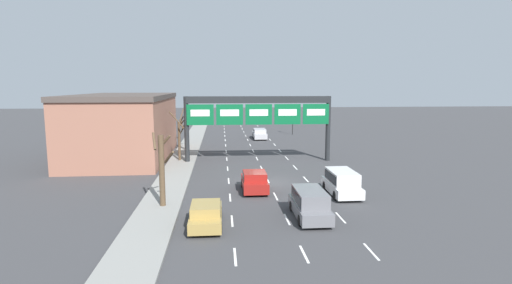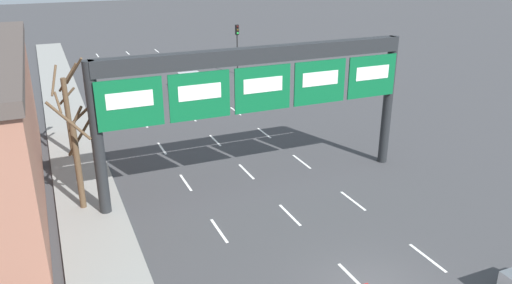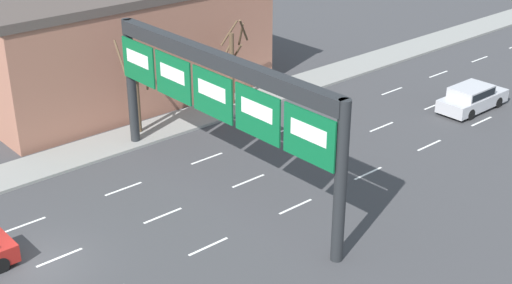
% 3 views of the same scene
% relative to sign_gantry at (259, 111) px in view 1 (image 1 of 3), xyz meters
% --- Properties ---
extents(ground_plane, '(220.00, 220.00, 0.00)m').
position_rel_sign_gantry_xyz_m(ground_plane, '(0.00, -9.23, -5.33)').
color(ground_plane, '#3D3D3F').
extents(sidewalk_left, '(2.80, 110.00, 0.15)m').
position_rel_sign_gantry_xyz_m(sidewalk_left, '(-8.00, -9.23, -5.25)').
color(sidewalk_left, gray).
rests_on(sidewalk_left, ground_plane).
extents(lane_dashes, '(6.72, 67.00, 0.01)m').
position_rel_sign_gantry_xyz_m(lane_dashes, '(-0.00, 4.27, -5.32)').
color(lane_dashes, white).
rests_on(lane_dashes, ground_plane).
extents(sign_gantry, '(15.30, 0.70, 6.85)m').
position_rel_sign_gantry_xyz_m(sign_gantry, '(0.00, 0.00, 0.00)').
color(sign_gantry, '#232628').
rests_on(sign_gantry, ground_plane).
extents(building_near, '(9.40, 17.97, 7.00)m').
position_rel_sign_gantry_xyz_m(building_near, '(-14.41, 3.43, -1.82)').
color(building_near, '#9E6651').
rests_on(building_near, ground_plane).
extents(car_red, '(1.89, 3.97, 1.53)m').
position_rel_sign_gantry_xyz_m(car_red, '(-1.40, -11.66, -4.52)').
color(car_red, maroon).
rests_on(car_red, ground_plane).
extents(suv_white, '(1.94, 4.70, 1.80)m').
position_rel_sign_gantry_xyz_m(suv_white, '(4.91, -13.16, -4.33)').
color(suv_white, silver).
rests_on(suv_white, ground_plane).
extents(car_silver, '(1.91, 4.87, 1.54)m').
position_rel_sign_gantry_xyz_m(car_silver, '(1.84, 17.83, -4.51)').
color(car_silver, '#B7B7BC').
rests_on(car_silver, ground_plane).
extents(car_gold, '(1.83, 4.28, 1.36)m').
position_rel_sign_gantry_xyz_m(car_gold, '(-4.81, -18.93, -4.60)').
color(car_gold, '#A88947').
rests_on(car_gold, ground_plane).
extents(suv_grey, '(1.89, 4.62, 1.76)m').
position_rel_sign_gantry_xyz_m(suv_grey, '(1.41, -18.08, -4.35)').
color(suv_grey, slate).
rests_on(suv_grey, ground_plane).
extents(traffic_light_near_gantry, '(0.30, 0.35, 4.54)m').
position_rel_sign_gantry_xyz_m(traffic_light_near_gantry, '(7.69, 22.47, -2.08)').
color(traffic_light_near_gantry, black).
rests_on(traffic_light_near_gantry, ground_plane).
extents(tree_bare_closest, '(2.15, 2.16, 5.20)m').
position_rel_sign_gantry_xyz_m(tree_bare_closest, '(-8.20, 0.93, -2.62)').
color(tree_bare_closest, brown).
rests_on(tree_bare_closest, sidewalk_left).
extents(tree_bare_second, '(1.86, 1.67, 5.46)m').
position_rel_sign_gantry_xyz_m(tree_bare_second, '(-8.13, 7.55, -2.46)').
color(tree_bare_second, brown).
rests_on(tree_bare_second, sidewalk_left).
extents(tree_bare_third, '(1.47, 1.45, 4.84)m').
position_rel_sign_gantry_xyz_m(tree_bare_third, '(-7.75, -15.19, -2.62)').
color(tree_bare_third, brown).
rests_on(tree_bare_third, sidewalk_left).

